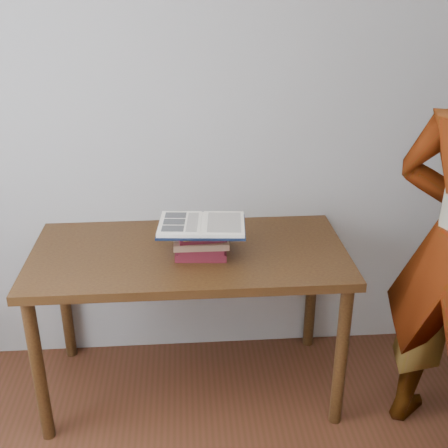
{
  "coord_description": "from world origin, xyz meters",
  "views": [
    {
      "loc": [
        0.05,
        -1.02,
        2.02
      ],
      "look_at": [
        0.22,
        1.25,
        1.0
      ],
      "focal_mm": 45.0,
      "sensor_mm": 36.0,
      "label": 1
    }
  ],
  "objects": [
    {
      "name": "book_stack",
      "position": [
        0.13,
        1.32,
        0.88
      ],
      "size": [
        0.27,
        0.21,
        0.15
      ],
      "color": "maroon",
      "rests_on": "desk"
    },
    {
      "name": "room_shell",
      "position": [
        -0.08,
        0.01,
        1.63
      ],
      "size": [
        3.54,
        3.54,
        2.62
      ],
      "color": "#A7A49E",
      "rests_on": "ground"
    },
    {
      "name": "open_book",
      "position": [
        0.13,
        1.3,
        0.97
      ],
      "size": [
        0.42,
        0.31,
        0.03
      ],
      "rotation": [
        0.0,
        0.0,
        -0.08
      ],
      "color": "black",
      "rests_on": "book_stack"
    },
    {
      "name": "desk",
      "position": [
        0.07,
        1.38,
        0.71
      ],
      "size": [
        1.5,
        0.75,
        0.81
      ],
      "color": "#4A2F12",
      "rests_on": "ground"
    }
  ]
}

